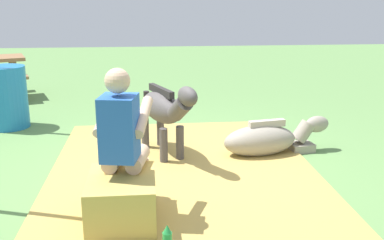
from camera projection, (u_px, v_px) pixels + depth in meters
name	position (u px, v px, depth m)	size (l,w,h in m)	color
ground_plane	(168.00, 169.00, 4.99)	(24.00, 24.00, 0.00)	#608C4C
hay_patch	(183.00, 170.00, 4.94)	(3.58, 2.80, 0.02)	tan
hay_bale	(122.00, 200.00, 3.77)	(0.71, 0.55, 0.40)	tan
person_seated	(123.00, 137.00, 3.79)	(0.70, 0.49, 1.28)	#D8AD8C
pony_standing	(164.00, 109.00, 5.21)	(1.28, 0.68, 0.94)	#4C4747
pony_lying	(268.00, 139.00, 5.39)	(0.56, 1.36, 0.42)	gray
water_barrel	(6.00, 97.00, 6.44)	(0.57, 0.57, 0.87)	#1E72B2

